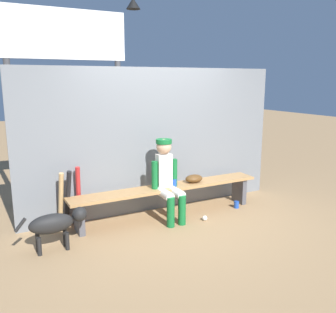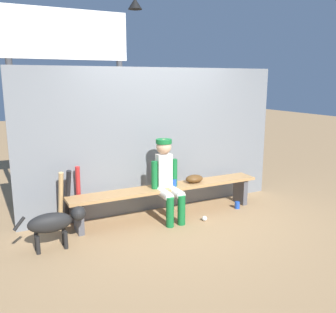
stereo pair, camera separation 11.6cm
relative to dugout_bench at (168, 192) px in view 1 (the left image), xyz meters
name	(u,v)px [view 1 (the left image)]	position (x,y,z in m)	size (l,w,h in m)	color
ground_plane	(168,216)	(0.00, 0.00, -0.37)	(30.00, 30.00, 0.00)	#9E7A51
chainlink_fence	(157,140)	(0.00, 0.38, 0.72)	(4.20, 0.03, 2.19)	slate
dugout_bench	(168,192)	(0.00, 0.00, 0.00)	(2.96, 0.36, 0.46)	#AD7F4C
player_seated	(167,177)	(-0.07, -0.11, 0.27)	(0.41, 0.55, 1.18)	silver
baseball_glove	(194,179)	(0.45, 0.00, 0.15)	(0.28, 0.20, 0.12)	#593819
bat_aluminum_red	(79,196)	(-1.26, 0.26, 0.05)	(0.06, 0.06, 0.85)	#B22323
bat_aluminum_black	(68,200)	(-1.42, 0.21, 0.05)	(0.06, 0.06, 0.85)	black
bat_wood_tan	(61,201)	(-1.51, 0.22, 0.04)	(0.06, 0.06, 0.82)	tan
baseball	(205,218)	(0.39, -0.41, -0.33)	(0.07, 0.07, 0.07)	white
cup_on_ground	(236,205)	(1.13, -0.20, -0.32)	(0.08, 0.08, 0.11)	#1E47AD
cup_on_bench	(174,183)	(0.08, -0.04, 0.15)	(0.08, 0.08, 0.11)	#1E47AD
scoreboard	(70,58)	(-0.99, 1.54, 1.98)	(2.27, 0.27, 3.35)	#3F3F42
dog	(56,223)	(-1.69, -0.36, -0.04)	(0.84, 0.20, 0.49)	black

